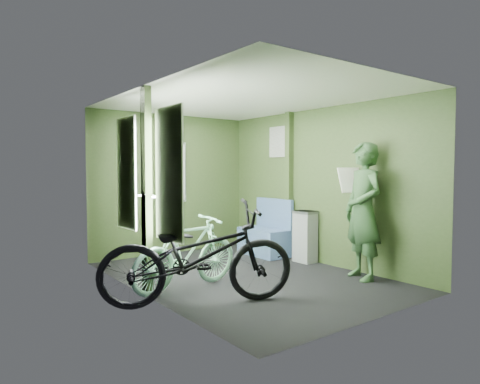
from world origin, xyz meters
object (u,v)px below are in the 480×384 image
object	(u,v)px
passenger	(363,211)
waste_box	(305,236)
bicycle_black	(198,306)
bicycle_mint	(188,290)
bench_seat	(266,238)

from	to	relation	value
passenger	waste_box	world-z (taller)	passenger
passenger	waste_box	xyz separation A→B (m)	(0.13, 1.14, -0.48)
bicycle_black	passenger	distance (m)	2.43
passenger	waste_box	size ratio (longest dim) A/B	2.25
bicycle_mint	bicycle_black	bearing A→B (deg)	153.02
passenger	bicycle_black	bearing A→B (deg)	-78.52
bicycle_black	bench_seat	bearing A→B (deg)	-31.82
passenger	bench_seat	xyz separation A→B (m)	(0.01, 1.92, -0.60)
bicycle_mint	waste_box	xyz separation A→B (m)	(2.18, 0.26, 0.39)
passenger	bench_seat	distance (m)	2.01
bicycle_black	bicycle_mint	bearing A→B (deg)	3.15
passenger	bench_seat	size ratio (longest dim) A/B	1.90
bicycle_mint	waste_box	size ratio (longest dim) A/B	1.89
bicycle_black	waste_box	xyz separation A→B (m)	(2.38, 0.84, 0.39)
bench_seat	passenger	bearing A→B (deg)	-89.77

